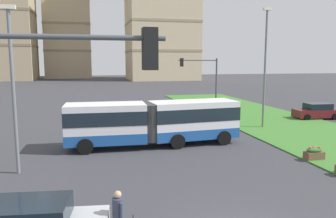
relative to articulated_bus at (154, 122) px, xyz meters
The scene contains 10 objects.
articulated_bus is the anchor object (origin of this frame).
car_maroon_sedan 19.22m from the articulated_bus, 20.90° to the left, with size 4.51×2.26×1.58m.
pedestrian_crossing 12.51m from the articulated_bus, 105.87° to the right, with size 0.36×0.54×1.74m.
flower_planter_2 10.23m from the articulated_bus, 33.19° to the right, with size 1.10×0.56×0.74m.
traffic_light_near_left 16.90m from the articulated_bus, 109.50° to the right, with size 4.31×0.28×6.40m.
traffic_light_far_right 11.79m from the articulated_bus, 53.71° to the left, with size 3.97×0.28×6.05m.
streetlight_left 9.42m from the articulated_bus, 152.73° to the right, with size 0.70×0.28×8.47m.
streetlight_median 11.78m from the articulated_bus, 20.71° to the left, with size 0.70×0.28×10.17m.
apartment_tower_west 95.28m from the articulated_bus, 108.35° to the left, with size 17.84×14.92×40.00m.
apartment_tower_westcentre 103.67m from the articulated_bus, 96.37° to the left, with size 15.15×14.76×52.94m.
Camera 1 is at (-4.70, -9.38, 5.77)m, focal length 35.67 mm.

